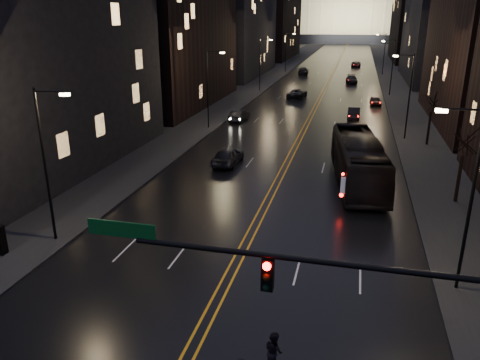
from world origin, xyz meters
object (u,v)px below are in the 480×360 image
Objects in this scene: traffic_signal at (353,301)px; receding_car_a at (354,113)px; oncoming_car_a at (228,156)px; bus at (358,160)px; oncoming_car_b at (239,116)px; pedestrian_b at (274,351)px.

traffic_signal reaches higher than receding_car_a.
traffic_signal is 29.50m from oncoming_car_a.
oncoming_car_a is at bearing 161.15° from bus.
oncoming_car_b is at bearing -76.43° from oncoming_car_a.
oncoming_car_a reaches higher than oncoming_car_b.
traffic_signal is at bearing -176.19° from pedestrian_b.
receding_car_a is at bearing -155.15° from oncoming_car_b.
receding_car_a is (-0.39, 49.96, -4.39)m from traffic_signal.
bus is 25.23m from receding_car_a.
traffic_signal is 24.98m from bus.
receding_car_a is (14.02, 5.08, -0.00)m from oncoming_car_b.
pedestrian_b is at bearing -104.57° from bus.
bus is at bearing 89.47° from traffic_signal.
oncoming_car_a is (-10.98, 27.04, -4.29)m from traffic_signal.
pedestrian_b is at bearing -91.91° from receding_car_a.
oncoming_car_b is (-14.41, 44.87, -4.39)m from traffic_signal.
bus is 3.06× the size of oncoming_car_b.
traffic_signal is 3.64× the size of oncoming_car_a.
traffic_signal is 1.30× the size of bus.
receding_car_a is at bearing -43.52° from pedestrian_b.
traffic_signal is 5.62m from pedestrian_b.
receding_car_a is 2.63× the size of pedestrian_b.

